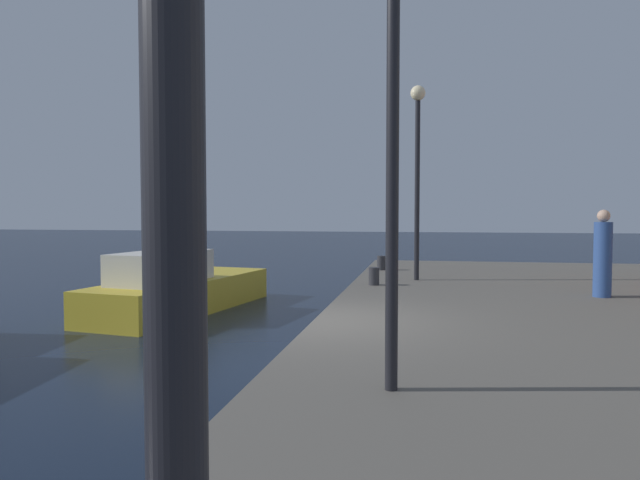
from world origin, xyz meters
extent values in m
plane|color=black|center=(0.00, 0.00, 0.00)|extent=(120.00, 120.00, 0.00)
cube|color=gold|center=(-4.24, 4.87, 0.40)|extent=(2.81, 6.12, 0.81)
cube|color=beige|center=(-4.39, 4.03, 1.17)|extent=(1.71, 2.77, 0.71)
cube|color=#4C6070|center=(-4.17, 5.30, 1.31)|extent=(1.11, 0.29, 0.32)
cylinder|color=black|center=(1.23, -7.85, 2.77)|extent=(0.12, 0.12, 3.93)
cylinder|color=black|center=(1.38, -3.37, 2.96)|extent=(0.12, 0.12, 4.33)
cylinder|color=black|center=(1.47, 5.61, 2.95)|extent=(0.12, 0.12, 4.31)
sphere|color=#F9E5B2|center=(1.47, 5.61, 5.29)|extent=(0.36, 0.36, 0.36)
cylinder|color=#2D2D33|center=(0.45, 7.88, 1.00)|extent=(0.24, 0.24, 0.40)
cylinder|color=#2D2D33|center=(0.54, 4.45, 1.00)|extent=(0.24, 0.24, 0.40)
cylinder|color=#2D4C8C|center=(5.08, 3.39, 1.53)|extent=(0.34, 0.34, 1.46)
sphere|color=tan|center=(5.08, 3.39, 2.38)|extent=(0.24, 0.24, 0.24)
camera|label=1|loc=(1.69, -8.91, 2.49)|focal=33.37mm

